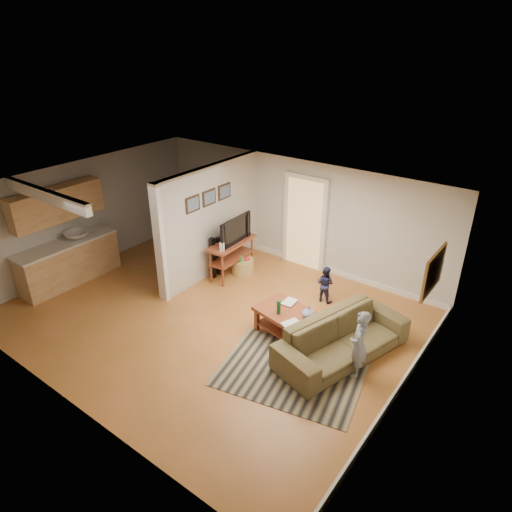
# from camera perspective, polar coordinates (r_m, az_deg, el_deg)

# --- Properties ---
(ground) EXTENTS (7.50, 7.50, 0.00)m
(ground) POSITION_cam_1_polar(r_m,az_deg,el_deg) (9.07, -5.60, -7.46)
(ground) COLOR olive
(ground) RESTS_ON ground
(room_shell) EXTENTS (7.54, 6.02, 2.52)m
(room_shell) POSITION_cam_1_polar(r_m,az_deg,el_deg) (9.31, -9.15, 3.47)
(room_shell) COLOR #B4B2AC
(room_shell) RESTS_ON ground
(area_rug) EXTENTS (2.59, 2.12, 0.01)m
(area_rug) POSITION_cam_1_polar(r_m,az_deg,el_deg) (7.73, 4.37, -14.34)
(area_rug) COLOR black
(area_rug) RESTS_ON ground
(sofa) EXTENTS (1.61, 2.62, 0.71)m
(sofa) POSITION_cam_1_polar(r_m,az_deg,el_deg) (8.19, 10.55, -12.10)
(sofa) COLOR #463A23
(sofa) RESTS_ON ground
(coffee_table) EXTENTS (1.44, 1.02, 0.78)m
(coffee_table) POSITION_cam_1_polar(r_m,az_deg,el_deg) (8.25, 4.59, -7.88)
(coffee_table) COLOR #642C17
(coffee_table) RESTS_ON ground
(tv_console) EXTENTS (0.55, 1.32, 1.12)m
(tv_console) POSITION_cam_1_polar(r_m,az_deg,el_deg) (10.15, -3.03, 1.38)
(tv_console) COLOR #642C17
(tv_console) RESTS_ON ground
(speaker_left) EXTENTS (0.10, 0.10, 0.97)m
(speaker_left) POSITION_cam_1_polar(r_m,az_deg,el_deg) (10.18, -5.44, -0.26)
(speaker_left) COLOR black
(speaker_left) RESTS_ON ground
(speaker_right) EXTENTS (0.10, 0.10, 0.91)m
(speaker_right) POSITION_cam_1_polar(r_m,az_deg,el_deg) (10.32, -4.70, -0.00)
(speaker_right) COLOR black
(speaker_right) RESTS_ON ground
(toy_basket) EXTENTS (0.52, 0.52, 0.46)m
(toy_basket) POSITION_cam_1_polar(r_m,az_deg,el_deg) (10.46, -1.67, -1.16)
(toy_basket) COLOR #A28546
(toy_basket) RESTS_ON ground
(child) EXTENTS (0.40, 0.49, 1.18)m
(child) POSITION_cam_1_polar(r_m,az_deg,el_deg) (7.88, 12.31, -14.08)
(child) COLOR gray
(child) RESTS_ON ground
(toddler) EXTENTS (0.38, 0.30, 0.78)m
(toddler) POSITION_cam_1_polar(r_m,az_deg,el_deg) (9.61, 8.46, -5.50)
(toddler) COLOR #222347
(toddler) RESTS_ON ground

